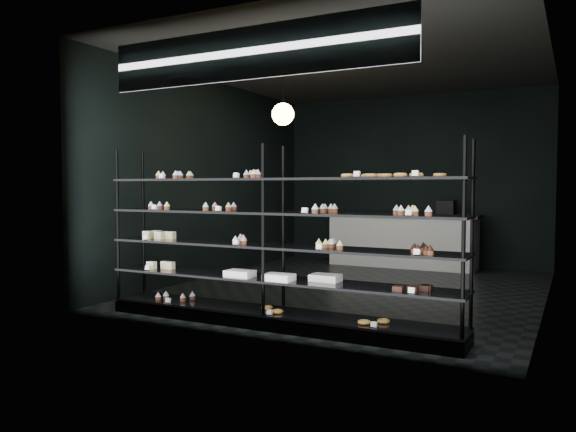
% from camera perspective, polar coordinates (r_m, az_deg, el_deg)
% --- Properties ---
extents(room, '(5.01, 6.01, 3.20)m').
position_cam_1_polar(room, '(8.10, 6.93, 3.87)').
color(room, black).
rests_on(room, ground).
extents(display_shelf, '(4.00, 0.50, 1.91)m').
position_cam_1_polar(display_shelf, '(5.94, -1.69, -5.18)').
color(display_shelf, black).
rests_on(display_shelf, room).
extents(signage, '(3.30, 0.05, 0.50)m').
position_cam_1_polar(signage, '(5.60, -3.94, 16.17)').
color(signage, '#0B1338').
rests_on(signage, room).
extents(pendant_lamp, '(0.30, 0.30, 0.88)m').
position_cam_1_polar(pendant_lamp, '(7.68, -0.51, 10.31)').
color(pendant_lamp, black).
rests_on(pendant_lamp, room).
extents(service_counter, '(2.75, 0.65, 1.23)m').
position_cam_1_polar(service_counter, '(10.52, 11.58, -2.36)').
color(service_counter, silver).
rests_on(service_counter, room).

